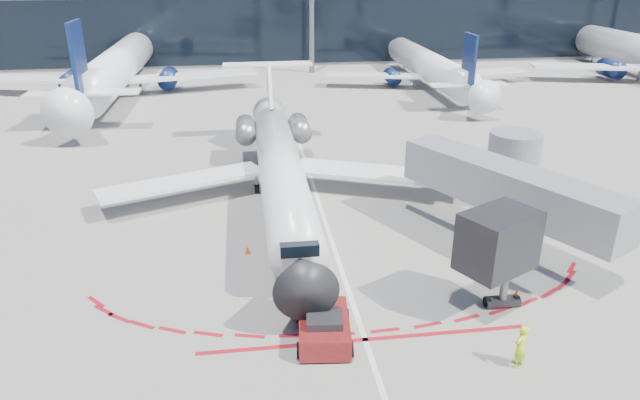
{
  "coord_description": "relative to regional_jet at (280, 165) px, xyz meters",
  "views": [
    {
      "loc": [
        -4.5,
        -30.7,
        14.78
      ],
      "look_at": [
        -0.57,
        -1.61,
        2.21
      ],
      "focal_mm": 32.0,
      "sensor_mm": 36.0,
      "label": 1
    }
  ],
  "objects": [
    {
      "name": "uld_container",
      "position": [
        0.5,
        -13.45,
        -1.5
      ],
      "size": [
        2.28,
        2.05,
        1.86
      ],
      "rotation": [
        0.0,
        0.0,
        0.21
      ],
      "color": "black",
      "rests_on": "ground"
    },
    {
      "name": "safety_cone_left",
      "position": [
        -2.31,
        -7.19,
        -2.2
      ],
      "size": [
        0.31,
        0.31,
        0.43
      ],
      "primitive_type": "cone",
      "color": "#DE4404",
      "rests_on": "ground"
    },
    {
      "name": "safety_cone_right",
      "position": [
        10.14,
        -13.25,
        -2.18
      ],
      "size": [
        0.34,
        0.34,
        0.47
      ],
      "primitive_type": "cone",
      "color": "#DE4404",
      "rests_on": "ground"
    },
    {
      "name": "bg_airliner_2",
      "position": [
        20.57,
        33.71,
        2.43
      ],
      "size": [
        29.95,
        31.71,
        9.69
      ],
      "primitive_type": null,
      "color": "white",
      "rests_on": "ground"
    },
    {
      "name": "regional_jet",
      "position": [
        0.0,
        0.0,
        0.0
      ],
      "size": [
        23.4,
        28.86,
        7.23
      ],
      "color": "white",
      "rests_on": "ground"
    },
    {
      "name": "ground",
      "position": [
        2.43,
        -3.93,
        -2.41
      ],
      "size": [
        260.0,
        260.0,
        0.0
      ],
      "primitive_type": "plane",
      "color": "slate",
      "rests_on": "ground"
    },
    {
      "name": "jet_bridge",
      "position": [
        12.22,
        -6.94,
        0.59
      ],
      "size": [
        10.03,
        15.2,
        4.9
      ],
      "color": "gray",
      "rests_on": "ground"
    },
    {
      "name": "ramp_worker",
      "position": [
        7.99,
        -17.87,
        -1.47
      ],
      "size": [
        0.82,
        0.77,
        1.89
      ],
      "primitive_type": "imported",
      "rotation": [
        0.0,
        0.0,
        3.77
      ],
      "color": "#D1FF1A",
      "rests_on": "ground"
    },
    {
      "name": "pushback_tug",
      "position": [
        0.72,
        -15.17,
        -1.81
      ],
      "size": [
        2.54,
        5.36,
        1.37
      ],
      "rotation": [
        0.0,
        0.0,
        -0.1
      ],
      "color": "#55130C",
      "rests_on": "ground"
    },
    {
      "name": "apron_stop_bar",
      "position": [
        2.43,
        -15.43,
        -2.41
      ],
      "size": [
        14.0,
        0.25,
        0.01
      ],
      "primitive_type": "cube",
      "color": "maroon",
      "rests_on": "ground"
    },
    {
      "name": "apron_centerline",
      "position": [
        2.43,
        -1.93,
        -2.41
      ],
      "size": [
        0.25,
        40.0,
        0.01
      ],
      "primitive_type": "cube",
      "color": "silver",
      "rests_on": "ground"
    },
    {
      "name": "bg_airliner_1",
      "position": [
        -16.35,
        34.79,
        3.64
      ],
      "size": [
        37.42,
        39.62,
        12.11
      ],
      "primitive_type": null,
      "color": "white",
      "rests_on": "ground"
    }
  ]
}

